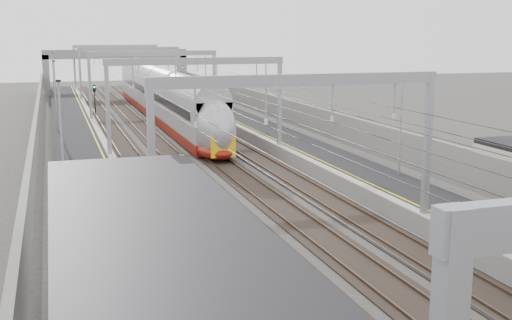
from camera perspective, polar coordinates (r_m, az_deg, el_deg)
platform_left at (r=48.95m, az=-15.13°, el=0.45°), size 4.00×120.00×1.00m
platform_right at (r=52.11m, az=2.71°, el=1.46°), size 4.00×120.00×1.00m
tracks at (r=50.00m, az=-5.92°, el=0.48°), size 11.40×140.00×0.20m
overhead_line at (r=55.73m, az=-7.46°, el=7.85°), size 13.00×140.00×6.60m
overbridge at (r=103.68m, az=-12.34°, el=8.70°), size 22.00×2.20×6.90m
wall_left at (r=48.74m, az=-18.95°, el=1.50°), size 0.30×120.00×3.20m
wall_right at (r=53.13m, az=5.96°, el=2.80°), size 0.30×120.00×3.20m
train at (r=69.23m, az=-8.13°, el=5.20°), size 2.88×52.40×4.54m
signal_green at (r=76.62m, az=-14.16°, el=5.68°), size 0.32×0.32×3.48m
signal_red_near at (r=69.05m, az=-6.68°, el=5.38°), size 0.32×0.32×3.48m
signal_red_far at (r=71.42m, az=-5.24°, el=5.60°), size 0.32×0.32×3.48m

